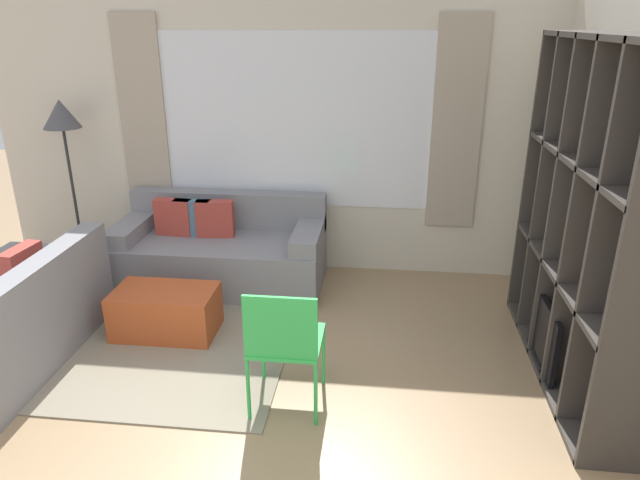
% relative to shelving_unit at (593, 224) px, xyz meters
% --- Properties ---
extents(wall_back, '(5.90, 0.11, 2.70)m').
position_rel_shelving_unit_xyz_m(wall_back, '(-2.19, 1.65, 0.25)').
color(wall_back, beige).
rests_on(wall_back, ground_plane).
extents(wall_right, '(0.07, 4.41, 2.70)m').
position_rel_shelving_unit_xyz_m(wall_right, '(0.20, 0.02, 0.24)').
color(wall_right, beige).
rests_on(wall_right, ground_plane).
extents(area_rug, '(2.43, 2.05, 0.01)m').
position_rel_shelving_unit_xyz_m(area_rug, '(-3.23, 0.11, -1.10)').
color(area_rug, gray).
rests_on(area_rug, ground_plane).
extents(shelving_unit, '(0.40, 1.99, 2.27)m').
position_rel_shelving_unit_xyz_m(shelving_unit, '(0.00, 0.00, 0.00)').
color(shelving_unit, '#515660').
rests_on(shelving_unit, ground_plane).
extents(couch_main, '(1.89, 0.88, 0.80)m').
position_rel_shelving_unit_xyz_m(couch_main, '(-2.84, 1.16, -0.80)').
color(couch_main, gray).
rests_on(couch_main, ground_plane).
extents(ottoman, '(0.79, 0.46, 0.37)m').
position_rel_shelving_unit_xyz_m(ottoman, '(-3.02, 0.18, -0.92)').
color(ottoman, '#B74C23').
rests_on(ottoman, ground_plane).
extents(floor_lamp, '(0.34, 0.34, 1.66)m').
position_rel_shelving_unit_xyz_m(floor_lamp, '(-4.32, 1.34, 0.32)').
color(floor_lamp, black).
rests_on(floor_lamp, ground_plane).
extents(folding_chair, '(0.44, 0.46, 0.86)m').
position_rel_shelving_unit_xyz_m(folding_chair, '(-1.92, -0.66, -0.59)').
color(folding_chair, green).
rests_on(folding_chair, ground_plane).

